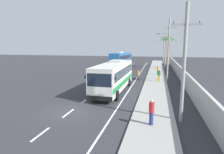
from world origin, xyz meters
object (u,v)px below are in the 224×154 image
utility_pole_far (165,50)px  palm_second (166,45)px  motorcycle_beside_bus (138,75)px  pedestrian_far_walk (158,70)px  pedestrian_near_kerb (159,75)px  palm_nearest (169,47)px  coach_bus_foreground (114,75)px  coach_bus_far_lane (121,59)px  utility_pole_nearest (184,62)px  pedestrian_midwalk (152,112)px  utility_pole_mid (168,48)px  utility_pole_distant (163,47)px

utility_pole_far → palm_second: size_ratio=1.06×
motorcycle_beside_bus → pedestrian_far_walk: 5.50m
pedestrian_near_kerb → palm_nearest: 15.79m
coach_bus_foreground → palm_second: (6.91, 26.57, 3.49)m
palm_second → coach_bus_far_lane: bearing=-176.1°
utility_pole_far → palm_second: (0.20, 1.90, 1.04)m
motorcycle_beside_bus → utility_pole_far: (4.67, 15.79, 3.69)m
motorcycle_beside_bus → utility_pole_nearest: size_ratio=0.23×
coach_bus_far_lane → palm_second: size_ratio=1.62×
pedestrian_far_walk → pedestrian_near_kerb: bearing=143.3°
pedestrian_midwalk → utility_pole_far: bearing=161.5°
coach_bus_far_lane → palm_second: (10.92, 0.74, 3.36)m
coach_bus_far_lane → motorcycle_beside_bus: coach_bus_far_lane is taller
coach_bus_foreground → motorcycle_beside_bus: (2.04, 8.87, -1.24)m
pedestrian_far_walk → utility_pole_far: 11.85m
motorcycle_beside_bus → palm_nearest: size_ratio=0.27×
pedestrian_far_walk → utility_pole_mid: size_ratio=0.18×
utility_pole_mid → coach_bus_far_lane: bearing=120.8°
utility_pole_mid → pedestrian_near_kerb: bearing=-130.3°
pedestrian_far_walk → palm_second: 13.98m
motorcycle_beside_bus → palm_second: size_ratio=0.25×
pedestrian_far_walk → utility_pole_nearest: (1.70, -21.69, 3.29)m
palm_second → pedestrian_far_walk: bearing=-97.6°
pedestrian_far_walk → utility_pole_far: (1.55, 11.28, 3.28)m
pedestrian_midwalk → utility_pole_mid: utility_pole_mid is taller
motorcycle_beside_bus → palm_second: (4.88, 17.69, 4.73)m
utility_pole_nearest → palm_second: utility_pole_nearest is taller
motorcycle_beside_bus → pedestrian_midwalk: 18.76m
coach_bus_far_lane → utility_pole_nearest: 35.90m
coach_bus_far_lane → pedestrian_near_kerb: coach_bus_far_lane is taller
utility_pole_nearest → coach_bus_far_lane: bearing=107.7°
pedestrian_midwalk → utility_pole_distant: 51.00m
motorcycle_beside_bus → utility_pole_mid: size_ratio=0.21×
pedestrian_near_kerb → utility_pole_nearest: size_ratio=0.22×
motorcycle_beside_bus → pedestrian_near_kerb: 3.94m
pedestrian_midwalk → utility_pole_mid: size_ratio=0.19×
coach_bus_far_lane → coach_bus_foreground: bearing=-81.2°
utility_pole_nearest → utility_pole_distant: bearing=90.3°
coach_bus_foreground → utility_pole_nearest: size_ratio=1.38×
pedestrian_near_kerb → coach_bus_foreground: bearing=139.4°
coach_bus_far_lane → utility_pole_mid: (10.51, -17.65, 3.00)m
pedestrian_near_kerb → utility_pole_distant: 34.52m
palm_second → utility_pole_far: bearing=-96.1°
coach_bus_far_lane → pedestrian_near_kerb: size_ratio=6.98×
utility_pole_distant → utility_pole_nearest: bearing=-89.7°
coach_bus_foreground → pedestrian_far_walk: size_ratio=6.60×
pedestrian_near_kerb → utility_pole_mid: (1.12, 1.33, 3.94)m
palm_nearest → palm_second: 4.61m
pedestrian_near_kerb → utility_pole_distant: bearing=-4.5°
pedestrian_near_kerb → palm_nearest: bearing=-10.1°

